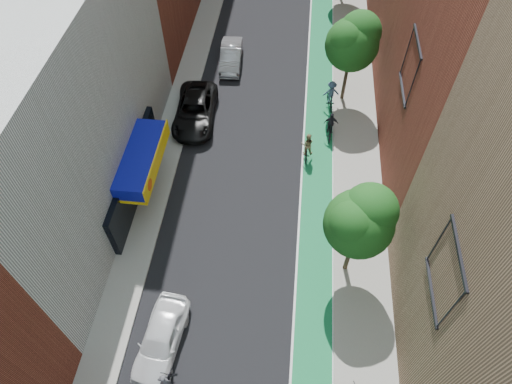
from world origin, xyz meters
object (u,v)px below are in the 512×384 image
(parked_car_white, at_px, (161,338))
(cyclist_lane_far, at_px, (331,96))
(parked_car_black, at_px, (195,110))
(parked_car_silver, at_px, (231,56))
(cyclist_lane_mid, at_px, (330,128))
(cyclist_lane_near, at_px, (307,148))

(parked_car_white, distance_m, cyclist_lane_far, 19.93)
(parked_car_black, bearing_deg, parked_car_silver, 73.07)
(parked_car_black, bearing_deg, parked_car_white, -88.30)
(cyclist_lane_mid, height_order, cyclist_lane_far, cyclist_lane_far)
(parked_car_silver, distance_m, cyclist_lane_near, 11.18)
(parked_car_black, xyz_separation_m, cyclist_lane_far, (9.30, 2.35, 0.11))
(parked_car_silver, bearing_deg, cyclist_lane_near, -59.78)
(cyclist_lane_mid, bearing_deg, cyclist_lane_near, 54.34)
(parked_car_silver, distance_m, cyclist_lane_far, 8.74)
(parked_car_white, distance_m, parked_car_silver, 22.39)
(parked_car_silver, distance_m, cyclist_lane_mid, 10.54)
(parked_car_silver, bearing_deg, cyclist_lane_far, -31.66)
(parked_car_black, relative_size, cyclist_lane_near, 2.90)
(parked_car_white, xyz_separation_m, cyclist_lane_near, (6.48, 13.09, 0.09))
(parked_car_white, relative_size, cyclist_lane_near, 2.27)
(parked_car_black, height_order, cyclist_lane_mid, cyclist_lane_mid)
(cyclist_lane_near, relative_size, cyclist_lane_mid, 1.02)
(parked_car_black, bearing_deg, cyclist_lane_mid, -7.54)
(cyclist_lane_near, height_order, cyclist_lane_far, cyclist_lane_far)
(cyclist_lane_near, bearing_deg, cyclist_lane_far, -107.04)
(cyclist_lane_mid, relative_size, cyclist_lane_far, 0.93)
(cyclist_lane_far, bearing_deg, parked_car_white, 55.48)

